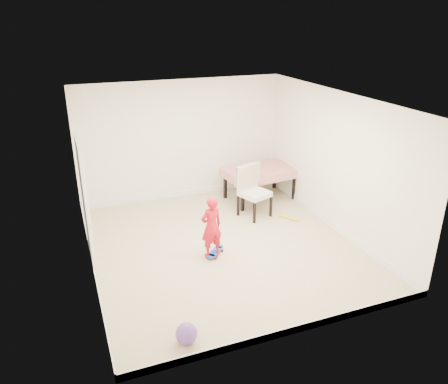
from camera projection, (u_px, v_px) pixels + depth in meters
name	position (u px, v px, depth m)	size (l,w,h in m)	color
ground	(223.00, 246.00, 7.81)	(5.00, 5.00, 0.00)	tan
ceiling	(223.00, 101.00, 6.83)	(4.50, 5.00, 0.04)	white
wall_back	(182.00, 140.00, 9.46)	(4.50, 0.04, 2.60)	white
wall_front	(297.00, 246.00, 5.18)	(4.50, 0.04, 2.60)	white
wall_left	(85.00, 196.00, 6.57)	(0.04, 5.00, 2.60)	white
wall_right	(335.00, 163.00, 8.06)	(0.04, 5.00, 2.60)	white
door	(86.00, 205.00, 6.94)	(0.10, 0.94, 2.11)	white
baseboard_back	(184.00, 193.00, 9.94)	(4.50, 0.02, 0.12)	white
baseboard_front	(292.00, 330.00, 5.64)	(4.50, 0.02, 0.12)	white
baseboard_left	(93.00, 267.00, 7.04)	(0.02, 5.00, 0.12)	white
baseboard_right	(330.00, 223.00, 8.54)	(0.02, 5.00, 0.12)	white
dining_table	(260.00, 184.00, 9.67)	(1.51, 0.95, 0.71)	red
dining_chair	(255.00, 192.00, 8.76)	(0.57, 0.65, 1.05)	white
skateboard	(215.00, 253.00, 7.51)	(0.49, 0.18, 0.07)	blue
child	(211.00, 229.00, 7.26)	(0.39, 0.26, 1.08)	red
balloon	(186.00, 334.00, 5.47)	(0.28, 0.28, 0.28)	#6B44A3
foam_toy	(289.00, 218.00, 8.81)	(0.06, 0.06, 0.40)	yellow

